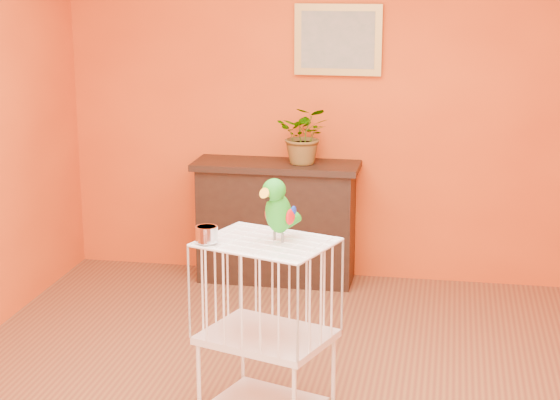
# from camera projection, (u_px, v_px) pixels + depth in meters

# --- Properties ---
(room_shell) EXTENTS (4.50, 4.50, 4.50)m
(room_shell) POSITION_uv_depth(u_px,v_px,m) (281.00, 110.00, 4.52)
(room_shell) COLOR #E05215
(room_shell) RESTS_ON ground
(console_cabinet) EXTENTS (1.19, 0.43, 0.89)m
(console_cabinet) POSITION_uv_depth(u_px,v_px,m) (276.00, 222.00, 6.82)
(console_cabinet) COLOR black
(console_cabinet) RESTS_ON ground
(potted_plant) EXTENTS (0.37, 0.42, 0.32)m
(potted_plant) POSITION_uv_depth(u_px,v_px,m) (305.00, 141.00, 6.63)
(potted_plant) COLOR #26722D
(potted_plant) RESTS_ON console_cabinet
(framed_picture) EXTENTS (0.62, 0.04, 0.50)m
(framed_picture) POSITION_uv_depth(u_px,v_px,m) (338.00, 40.00, 6.59)
(framed_picture) COLOR #A2803A
(framed_picture) RESTS_ON room_shell
(birdcage) EXTENTS (0.73, 0.64, 0.94)m
(birdcage) POSITION_uv_depth(u_px,v_px,m) (267.00, 328.00, 4.71)
(birdcage) COLOR white
(birdcage) RESTS_ON ground
(feed_cup) EXTENTS (0.11, 0.11, 0.08)m
(feed_cup) POSITION_uv_depth(u_px,v_px,m) (207.00, 234.00, 4.56)
(feed_cup) COLOR silver
(feed_cup) RESTS_ON birdcage
(parrot) EXTENTS (0.20, 0.28, 0.32)m
(parrot) POSITION_uv_depth(u_px,v_px,m) (278.00, 209.00, 4.56)
(parrot) COLOR #59544C
(parrot) RESTS_ON birdcage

